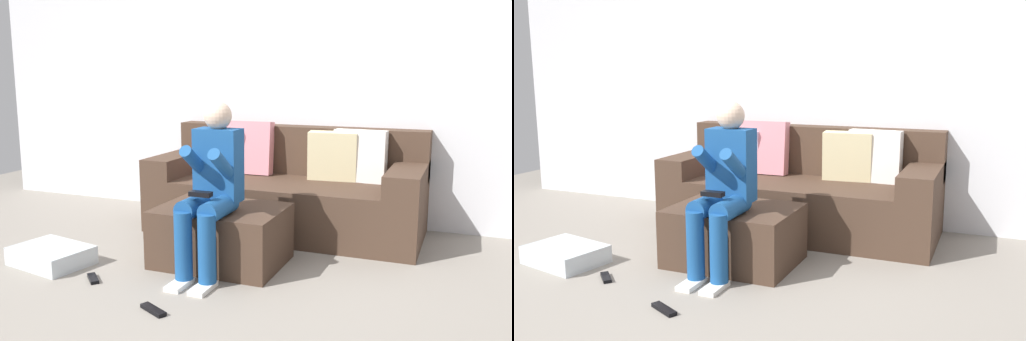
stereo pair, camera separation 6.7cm
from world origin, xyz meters
TOP-DOWN VIEW (x-y plane):
  - ground_plane at (0.00, 0.00)m, footprint 8.05×8.05m
  - wall_back at (0.00, 2.05)m, footprint 6.20×0.10m
  - couch_sectional at (0.09, 1.62)m, footprint 2.17×0.89m
  - ottoman at (-0.06, 0.67)m, footprint 0.84×0.62m
  - person_seated at (-0.04, 0.48)m, footprint 0.29×0.60m
  - storage_bin at (-1.13, 0.22)m, footprint 0.56×0.46m
  - remote_near_ottoman at (-0.08, -0.17)m, footprint 0.20×0.13m
  - remote_by_storage_bin at (-0.68, 0.09)m, footprint 0.15×0.15m

SIDE VIEW (x-z plane):
  - ground_plane at x=0.00m, z-range 0.00..0.00m
  - remote_near_ottoman at x=-0.08m, z-range 0.00..0.02m
  - remote_by_storage_bin at x=-0.68m, z-range 0.00..0.02m
  - storage_bin at x=-1.13m, z-range 0.00..0.12m
  - ottoman at x=-0.06m, z-range 0.00..0.39m
  - couch_sectional at x=0.09m, z-range -0.11..0.76m
  - person_seated at x=-0.04m, z-range 0.03..1.14m
  - wall_back at x=0.00m, z-range 0.00..2.48m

